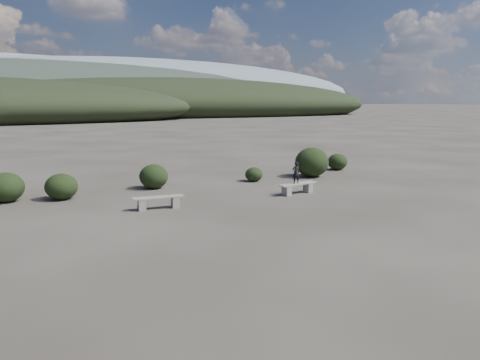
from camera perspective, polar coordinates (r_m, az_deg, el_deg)
ground at (r=14.19m, az=9.14°, el=-6.26°), size 1200.00×1200.00×0.00m
bench_left at (r=17.11m, az=-9.89°, el=-2.59°), size 1.86×0.51×0.46m
bench_right at (r=19.75m, az=7.03°, el=-0.90°), size 1.88×0.69×0.46m
seated_person at (r=19.57m, az=6.84°, el=0.90°), size 0.35×0.25×0.91m
shrub_a at (r=19.77m, az=-20.95°, el=-0.76°), size 1.26×1.26×1.03m
shrub_b at (r=21.15m, az=-10.47°, el=0.43°), size 1.27×1.27×1.09m
shrub_c at (r=22.71m, az=1.70°, el=0.70°), size 0.87×0.87×0.69m
shrub_d at (r=24.32m, az=8.74°, el=2.15°), size 1.73×1.73×1.51m
shrub_e at (r=27.13m, az=11.80°, el=2.19°), size 1.11×1.11×0.92m
shrub_f at (r=20.13m, az=-26.65°, el=-0.80°), size 1.36×1.36×1.15m
mountain_ridges at (r=350.17m, az=-26.98°, el=9.65°), size 500.00×400.00×56.00m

